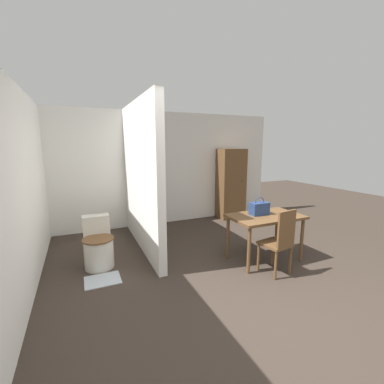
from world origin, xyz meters
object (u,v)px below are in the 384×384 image
(handbag, at_px, (259,208))
(wooden_cabinet, at_px, (231,184))
(wooden_chair, at_px, (280,241))
(toilet, at_px, (98,247))
(dining_table, at_px, (265,221))

(handbag, height_order, wooden_cabinet, wooden_cabinet)
(wooden_chair, distance_m, handbag, 0.63)
(wooden_chair, xyz_separation_m, toilet, (-2.27, 1.29, -0.20))
(wooden_chair, bearing_deg, handbag, 75.32)
(dining_table, relative_size, toilet, 1.54)
(toilet, bearing_deg, handbag, -18.10)
(toilet, bearing_deg, wooden_chair, -29.70)
(dining_table, height_order, handbag, handbag)
(dining_table, distance_m, wooden_cabinet, 2.42)
(toilet, xyz_separation_m, handbag, (2.33, -0.76, 0.52))
(wooden_chair, relative_size, wooden_cabinet, 0.56)
(wooden_cabinet, bearing_deg, toilet, -155.85)
(wooden_cabinet, bearing_deg, handbag, -111.88)
(toilet, distance_m, handbag, 2.50)
(dining_table, relative_size, wooden_cabinet, 0.66)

